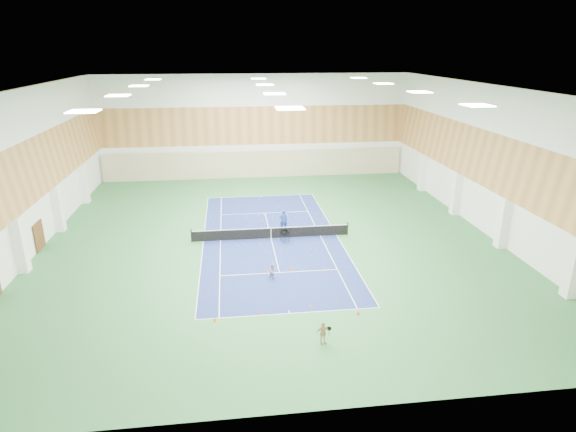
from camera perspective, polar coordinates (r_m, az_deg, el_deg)
The scene contains 21 objects.
ground at distance 39.50m, azimuth -2.02°, elevation -2.67°, with size 40.00×40.00×0.00m, color #2D6936.
room_shell at distance 37.66m, azimuth -2.13°, elevation 5.82°, with size 36.00×40.00×12.00m, color white, non-canonical shape.
wood_cladding at distance 37.24m, azimuth -2.17°, elevation 8.82°, with size 36.00×40.00×8.00m, color #BE8046, non-canonical shape.
ceiling_light_grid at distance 36.72m, azimuth -2.25°, elevation 14.84°, with size 21.40×25.40×0.06m, color white, non-canonical shape.
court_surface at distance 39.50m, azimuth -2.02°, elevation -2.66°, with size 10.97×23.77×0.01m, color navy.
tennis_balls_scatter at distance 39.48m, azimuth -2.02°, elevation -2.60°, with size 10.57×22.77×0.07m, color #C5D524, non-canonical shape.
tennis_net at distance 39.30m, azimuth -2.03°, elevation -1.92°, with size 12.80×0.10×1.10m, color black, non-canonical shape.
back_curtain at distance 57.85m, azimuth -3.83°, elevation 6.14°, with size 35.40×0.16×3.20m, color #C6B793.
door_left_b at distance 41.67m, azimuth -27.41°, elevation -2.12°, with size 0.08×1.80×2.20m, color #593319.
coach at distance 40.86m, azimuth -0.55°, elevation -0.49°, with size 0.68×0.45×1.87m, color navy.
child_court at distance 32.54m, azimuth -1.79°, elevation -6.60°, with size 0.56×0.44×1.15m, color #93939B.
child_apron at distance 26.08m, azimuth 4.14°, elevation -13.63°, with size 0.75×0.31×1.28m, color tan.
ball_cart at distance 38.57m, azimuth -0.38°, elevation -2.42°, with size 0.57×0.57×0.99m, color black, non-canonical shape.
cone_svc_a at distance 33.16m, azimuth -7.86°, elevation -7.17°, with size 0.19×0.19×0.21m, color #EB530C.
cone_svc_b at distance 33.70m, azimuth -2.49°, elevation -6.51°, with size 0.22×0.22×0.24m, color #E5600C.
cone_svc_c at distance 33.97m, azimuth 0.40°, elevation -6.26°, with size 0.23×0.23×0.25m, color #FD540D.
cone_svc_d at distance 33.69m, azimuth 4.31°, elevation -6.58°, with size 0.20×0.20×0.22m, color #F55B0C.
cone_base_a at distance 28.43m, azimuth -8.66°, elevation -12.01°, with size 0.23×0.23×0.25m, color orange.
cone_base_b at distance 28.99m, azimuth -3.23°, elevation -11.18°, with size 0.18×0.18×0.20m, color #EE5F0C.
cone_base_c at distance 29.52m, azimuth 2.68°, elevation -10.56°, with size 0.18×0.18×0.20m, color orange.
cone_base_d at distance 29.05m, azimuth 8.30°, elevation -11.27°, with size 0.21×0.21×0.23m, color #E23D0B.
Camera 1 is at (-3.16, -36.47, 14.84)m, focal length 30.00 mm.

